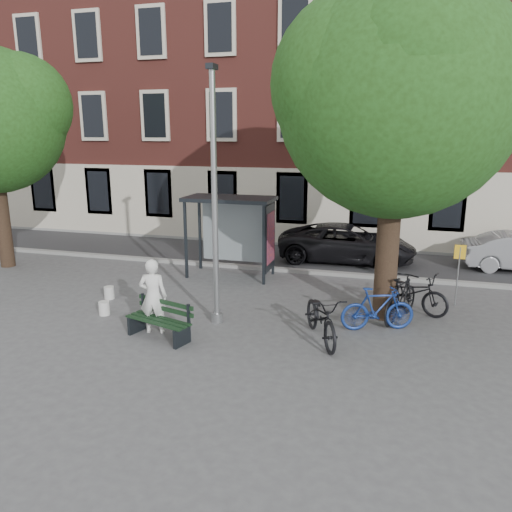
{
  "coord_description": "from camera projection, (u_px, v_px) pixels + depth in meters",
  "views": [
    {
      "loc": [
        4.17,
        -11.03,
        4.65
      ],
      "look_at": [
        0.6,
        1.46,
        1.4
      ],
      "focal_mm": 35.0,
      "sensor_mm": 36.0,
      "label": 1
    }
  ],
  "objects": [
    {
      "name": "bus_shelter",
      "position": [
        242.0,
        219.0,
        16.06
      ],
      "size": [
        2.85,
        1.45,
        2.62
      ],
      "color": "#1E2328",
      "rests_on": "ground"
    },
    {
      "name": "car_dark",
      "position": [
        347.0,
        243.0,
        18.26
      ],
      "size": [
        5.02,
        2.47,
        1.37
      ],
      "primitive_type": "imported",
      "rotation": [
        0.0,
        0.0,
        1.61
      ],
      "color": "black",
      "rests_on": "ground"
    },
    {
      "name": "bucket_c",
      "position": [
        109.0,
        293.0,
        14.22
      ],
      "size": [
        0.37,
        0.37,
        0.36
      ],
      "primitive_type": "cylinder",
      "rotation": [
        0.0,
        0.0,
        -0.43
      ],
      "color": "silver",
      "rests_on": "ground"
    },
    {
      "name": "bench",
      "position": [
        160.0,
        322.0,
        11.49
      ],
      "size": [
        1.73,
        0.99,
        0.85
      ],
      "rotation": [
        0.0,
        0.0,
        -0.3
      ],
      "color": "#1E2328",
      "rests_on": "ground"
    },
    {
      "name": "tree_right",
      "position": [
        398.0,
        88.0,
        11.39
      ],
      "size": [
        5.76,
        5.6,
        8.2
      ],
      "color": "black",
      "rests_on": "ground"
    },
    {
      "name": "curb_far",
      "position": [
        291.0,
        244.0,
        20.91
      ],
      "size": [
        40.0,
        0.25,
        0.12
      ],
      "primitive_type": "cube",
      "color": "gray",
      "rests_on": "ground"
    },
    {
      "name": "lamppost",
      "position": [
        215.0,
        212.0,
        11.85
      ],
      "size": [
        0.28,
        0.35,
        6.11
      ],
      "color": "#9EA0A3",
      "rests_on": "ground"
    },
    {
      "name": "bike_d",
      "position": [
        401.0,
        298.0,
        12.53
      ],
      "size": [
        1.23,
        2.02,
        1.17
      ],
      "primitive_type": "imported",
      "rotation": [
        0.0,
        0.0,
        2.76
      ],
      "color": "black",
      "rests_on": "ground"
    },
    {
      "name": "ground",
      "position": [
        217.0,
        322.0,
        12.53
      ],
      "size": [
        90.0,
        90.0,
        0.0
      ],
      "primitive_type": "plane",
      "color": "#4C4C4F",
      "rests_on": "ground"
    },
    {
      "name": "painter",
      "position": [
        153.0,
        296.0,
        11.68
      ],
      "size": [
        0.73,
        0.55,
        1.8
      ],
      "primitive_type": "imported",
      "rotation": [
        0.0,
        0.0,
        3.34
      ],
      "color": "white",
      "rests_on": "ground"
    },
    {
      "name": "notice_sign",
      "position": [
        459.0,
        263.0,
        13.44
      ],
      "size": [
        0.29,
        0.04,
        1.7
      ],
      "rotation": [
        0.0,
        0.0,
        0.04
      ],
      "color": "#9EA0A3",
      "rests_on": "ground"
    },
    {
      "name": "bucket_a",
      "position": [
        104.0,
        308.0,
        12.98
      ],
      "size": [
        0.33,
        0.33,
        0.36
      ],
      "primitive_type": "cylinder",
      "rotation": [
        0.0,
        0.0,
        0.22
      ],
      "color": "silver",
      "rests_on": "ground"
    },
    {
      "name": "bike_a",
      "position": [
        410.0,
        292.0,
        13.13
      ],
      "size": [
        2.2,
        1.52,
        1.09
      ],
      "primitive_type": "imported",
      "rotation": [
        0.0,
        0.0,
        1.14
      ],
      "color": "black",
      "rests_on": "ground"
    },
    {
      "name": "building_row",
      "position": [
        312.0,
        79.0,
        22.96
      ],
      "size": [
        30.0,
        8.0,
        14.0
      ],
      "primitive_type": "cube",
      "color": "brown",
      "rests_on": "ground"
    },
    {
      "name": "bike_c",
      "position": [
        321.0,
        317.0,
        11.29
      ],
      "size": [
        1.61,
        2.28,
        1.14
      ],
      "primitive_type": "imported",
      "rotation": [
        0.0,
        0.0,
        0.44
      ],
      "color": "black",
      "rests_on": "ground"
    },
    {
      "name": "bike_b",
      "position": [
        378.0,
        309.0,
        11.91
      ],
      "size": [
        1.85,
        1.09,
        1.07
      ],
      "primitive_type": "imported",
      "rotation": [
        0.0,
        0.0,
        1.93
      ],
      "color": "navy",
      "rests_on": "ground"
    },
    {
      "name": "road",
      "position": [
        281.0,
        256.0,
        19.06
      ],
      "size": [
        40.0,
        4.0,
        0.01
      ],
      "primitive_type": "cube",
      "color": "#28282B",
      "rests_on": "ground"
    },
    {
      "name": "curb_near",
      "position": [
        267.0,
        269.0,
        17.18
      ],
      "size": [
        40.0,
        0.25,
        0.12
      ],
      "primitive_type": "cube",
      "color": "gray",
      "rests_on": "ground"
    }
  ]
}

